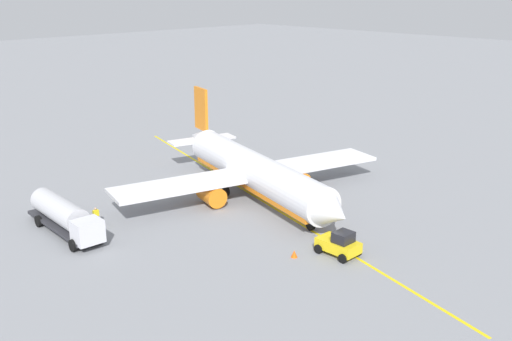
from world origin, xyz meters
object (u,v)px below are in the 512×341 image
airplane (254,172)px  pushback_tug (339,244)px  fuel_tanker (65,216)px  safety_cone_nose (294,254)px  refueling_worker (96,216)px

airplane → pushback_tug: airplane is taller
fuel_tanker → safety_cone_nose: bearing=31.7°
refueling_worker → safety_cone_nose: (18.06, 8.09, -0.51)m
fuel_tanker → refueling_worker: bearing=88.6°
airplane → fuel_tanker: size_ratio=2.81×
airplane → pushback_tug: 16.54m
fuel_tanker → refueling_worker: fuel_tanker is taller
airplane → pushback_tug: bearing=-18.3°
fuel_tanker → pushback_tug: fuel_tanker is taller
airplane → safety_cone_nose: size_ratio=51.26×
airplane → refueling_worker: 17.11m
safety_cone_nose → fuel_tanker: bearing=-148.3°
airplane → refueling_worker: bearing=-106.3°
airplane → fuel_tanker: airplane is taller
airplane → fuel_tanker: (-4.86, -19.43, -0.99)m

